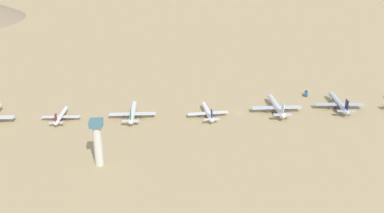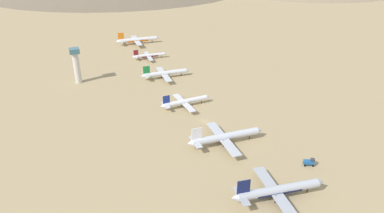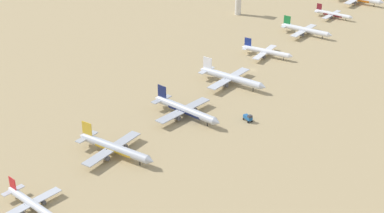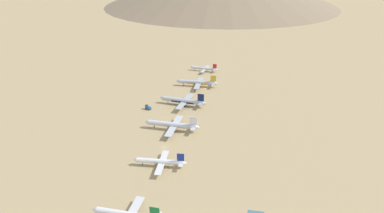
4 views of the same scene
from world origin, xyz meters
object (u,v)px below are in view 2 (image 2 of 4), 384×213
object	(u,v)px
parked_jet_3	(225,137)
parked_jet_7	(138,40)
parked_jet_5	(165,73)
service_truck	(310,162)
parked_jet_6	(149,55)
parked_jet_4	(185,102)
parked_jet_2	(278,190)
control_tower	(76,64)

from	to	relation	value
parked_jet_3	parked_jet_7	xyz separation A→B (m)	(2.37, 202.99, -0.05)
parked_jet_3	parked_jet_5	world-z (taller)	parked_jet_3
parked_jet_7	service_truck	xyz separation A→B (m)	(27.92, -236.70, -2.25)
parked_jet_6	service_truck	bearing A→B (deg)	-81.04
parked_jet_6	parked_jet_4	bearing A→B (deg)	-92.54
parked_jet_2	parked_jet_7	distance (m)	251.06
parked_jet_4	service_truck	xyz separation A→B (m)	(34.08, -84.74, -1.44)
parked_jet_2	service_truck	distance (m)	32.17
parked_jet_6	service_truck	world-z (taller)	parked_jet_6
service_truck	parked_jet_5	bearing A→B (deg)	102.58
parked_jet_3	service_truck	bearing A→B (deg)	-48.06
parked_jet_4	control_tower	xyz separation A→B (m)	(-61.12, 69.35, 11.70)
parked_jet_2	parked_jet_6	distance (m)	201.62
parked_jet_3	control_tower	xyz separation A→B (m)	(-64.92, 120.39, 10.84)
service_truck	control_tower	distance (m)	181.61
service_truck	control_tower	bearing A→B (deg)	121.71
service_truck	parked_jet_7	bearing A→B (deg)	96.73
parked_jet_6	parked_jet_7	distance (m)	49.49
parked_jet_7	service_truck	world-z (taller)	parked_jet_7
parked_jet_2	parked_jet_3	world-z (taller)	parked_jet_3
service_truck	parked_jet_4	bearing A→B (deg)	111.91
parked_jet_5	parked_jet_2	bearing A→B (deg)	-89.23
parked_jet_6	parked_jet_7	world-z (taller)	parked_jet_7
service_truck	parked_jet_6	bearing A→B (deg)	98.96
parked_jet_3	service_truck	world-z (taller)	parked_jet_3
parked_jet_3	service_truck	xyz separation A→B (m)	(30.29, -33.71, -2.30)
parked_jet_7	parked_jet_6	bearing A→B (deg)	-91.87
parked_jet_4	parked_jet_7	world-z (taller)	parked_jet_7
parked_jet_7	service_truck	bearing A→B (deg)	-83.27
parked_jet_2	control_tower	distance (m)	181.44
parked_jet_5	control_tower	distance (m)	67.45
parked_jet_2	parked_jet_6	xyz separation A→B (m)	(-0.84, 201.61, -1.14)
parked_jet_4	parked_jet_7	bearing A→B (deg)	87.68
parked_jet_4	parked_jet_5	bearing A→B (deg)	86.40
parked_jet_3	parked_jet_6	distance (m)	153.55
parked_jet_3	control_tower	size ratio (longest dim) A/B	1.66
parked_jet_2	parked_jet_5	world-z (taller)	parked_jet_2
parked_jet_4	service_truck	size ratio (longest dim) A/B	6.35
parked_jet_7	control_tower	size ratio (longest dim) A/B	1.67
parked_jet_3	parked_jet_7	size ratio (longest dim) A/B	1.00
parked_jet_4	service_truck	distance (m)	91.35
parked_jet_4	parked_jet_3	bearing A→B (deg)	-85.75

